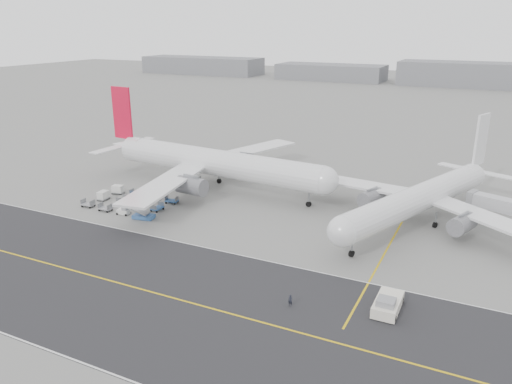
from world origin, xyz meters
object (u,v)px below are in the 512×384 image
at_px(pushback_tug, 388,304).
at_px(jet_bridge, 509,208).
at_px(airliner_b, 422,197).
at_px(airliner_a, 211,162).
at_px(ground_crew_a, 290,301).

height_order(pushback_tug, jet_bridge, jet_bridge).
xyz_separation_m(airliner_b, jet_bridge, (14.66, 4.63, -1.29)).
distance_m(airliner_b, jet_bridge, 15.43).
distance_m(airliner_a, airliner_b, 46.06).
distance_m(airliner_a, pushback_tug, 58.53).
xyz_separation_m(airliner_a, pushback_tug, (47.03, -34.46, -5.10)).
bearing_deg(airliner_a, jet_bridge, -82.10).
bearing_deg(pushback_tug, airliner_a, 143.80).
relative_size(pushback_tug, jet_bridge, 0.57).
xyz_separation_m(airliner_a, airliner_b, (46.03, -1.54, -0.91)).
bearing_deg(airliner_b, jet_bridge, 38.79).
height_order(airliner_b, pushback_tug, airliner_b).
relative_size(pushback_tug, ground_crew_a, 5.04).
xyz_separation_m(airliner_a, ground_crew_a, (35.24, -38.91, -5.25)).
bearing_deg(jet_bridge, ground_crew_a, -102.12).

